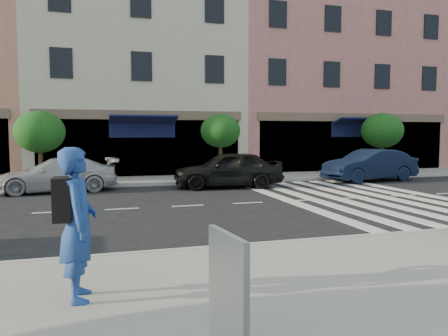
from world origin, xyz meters
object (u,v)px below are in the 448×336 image
car_far_mid (228,169)px  photographer (78,224)px  car_far_right (370,165)px  poster_board (228,299)px  car_far_left (57,175)px

car_far_mid → photographer: bearing=-20.9°
photographer → car_far_right: bearing=-46.3°
poster_board → car_far_left: bearing=93.3°
car_far_mid → poster_board: bearing=-12.4°
poster_board → car_far_mid: bearing=65.9°
photographer → poster_board: size_ratio=1.61×
car_far_left → car_far_right: bearing=81.8°
photographer → car_far_left: bearing=6.0°
car_far_mid → car_far_right: 7.14m
poster_board → car_far_right: car_far_right is taller
poster_board → photographer: bearing=117.6°
photographer → car_far_right: size_ratio=0.43×
photographer → poster_board: photographer is taller
car_far_right → photographer: bearing=-53.6°
photographer → car_far_left: size_ratio=0.43×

